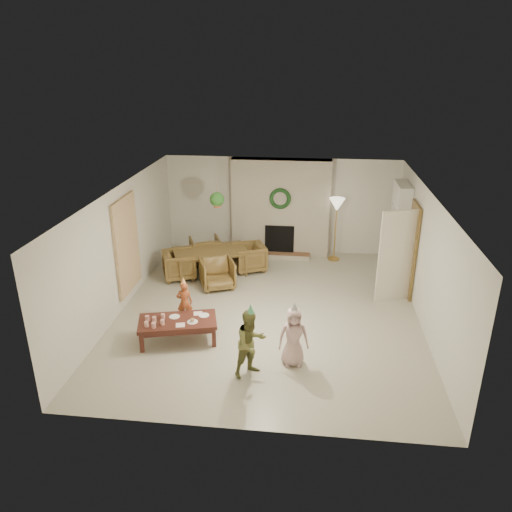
# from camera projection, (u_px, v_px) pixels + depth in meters

# --- Properties ---
(floor) EXTENTS (7.00, 7.00, 0.00)m
(floor) POSITION_uv_depth(u_px,v_px,m) (268.00, 311.00, 10.12)
(floor) COLOR #B7B29E
(floor) RESTS_ON ground
(ceiling) EXTENTS (7.00, 7.00, 0.00)m
(ceiling) POSITION_uv_depth(u_px,v_px,m) (270.00, 193.00, 9.19)
(ceiling) COLOR white
(ceiling) RESTS_ON wall_back
(wall_back) EXTENTS (7.00, 0.00, 7.00)m
(wall_back) POSITION_uv_depth(u_px,v_px,m) (281.00, 205.00, 12.88)
(wall_back) COLOR silver
(wall_back) RESTS_ON floor
(wall_front) EXTENTS (7.00, 0.00, 7.00)m
(wall_front) POSITION_uv_depth(u_px,v_px,m) (244.00, 353.00, 6.43)
(wall_front) COLOR silver
(wall_front) RESTS_ON floor
(wall_left) EXTENTS (0.00, 7.00, 7.00)m
(wall_left) POSITION_uv_depth(u_px,v_px,m) (121.00, 248.00, 9.98)
(wall_left) COLOR silver
(wall_left) RESTS_ON floor
(wall_right) EXTENTS (0.00, 7.00, 7.00)m
(wall_right) POSITION_uv_depth(u_px,v_px,m) (427.00, 262.00, 9.33)
(wall_right) COLOR silver
(wall_right) RESTS_ON floor
(fireplace_mass) EXTENTS (2.50, 0.40, 2.50)m
(fireplace_mass) POSITION_uv_depth(u_px,v_px,m) (281.00, 208.00, 12.70)
(fireplace_mass) COLOR #572017
(fireplace_mass) RESTS_ON floor
(fireplace_hearth) EXTENTS (1.60, 0.30, 0.12)m
(fireplace_hearth) POSITION_uv_depth(u_px,v_px,m) (279.00, 255.00, 12.82)
(fireplace_hearth) COLOR brown
(fireplace_hearth) RESTS_ON floor
(fireplace_firebox) EXTENTS (0.75, 0.12, 0.75)m
(fireplace_firebox) POSITION_uv_depth(u_px,v_px,m) (279.00, 239.00, 12.83)
(fireplace_firebox) COLOR black
(fireplace_firebox) RESTS_ON floor
(fireplace_wreath) EXTENTS (0.54, 0.10, 0.54)m
(fireplace_wreath) POSITION_uv_depth(u_px,v_px,m) (280.00, 199.00, 12.37)
(fireplace_wreath) COLOR #163A1A
(fireplace_wreath) RESTS_ON fireplace_mass
(floor_lamp_base) EXTENTS (0.30, 0.30, 0.03)m
(floor_lamp_base) POSITION_uv_depth(u_px,v_px,m) (334.00, 259.00, 12.73)
(floor_lamp_base) COLOR gold
(floor_lamp_base) RESTS_ON floor
(floor_lamp_post) EXTENTS (0.03, 0.03, 1.46)m
(floor_lamp_post) POSITION_uv_depth(u_px,v_px,m) (335.00, 232.00, 12.45)
(floor_lamp_post) COLOR gold
(floor_lamp_post) RESTS_ON floor
(floor_lamp_shade) EXTENTS (0.39, 0.39, 0.32)m
(floor_lamp_shade) POSITION_uv_depth(u_px,v_px,m) (337.00, 205.00, 12.19)
(floor_lamp_shade) COLOR beige
(floor_lamp_shade) RESTS_ON floor_lamp_post
(bookshelf_carcass) EXTENTS (0.30, 1.00, 2.20)m
(bookshelf_carcass) POSITION_uv_depth(u_px,v_px,m) (399.00, 230.00, 11.53)
(bookshelf_carcass) COLOR white
(bookshelf_carcass) RESTS_ON floor
(bookshelf_shelf_a) EXTENTS (0.30, 0.92, 0.03)m
(bookshelf_shelf_a) POSITION_uv_depth(u_px,v_px,m) (395.00, 255.00, 11.77)
(bookshelf_shelf_a) COLOR white
(bookshelf_shelf_a) RESTS_ON bookshelf_carcass
(bookshelf_shelf_b) EXTENTS (0.30, 0.92, 0.03)m
(bookshelf_shelf_b) POSITION_uv_depth(u_px,v_px,m) (397.00, 240.00, 11.62)
(bookshelf_shelf_b) COLOR white
(bookshelf_shelf_b) RESTS_ON bookshelf_carcass
(bookshelf_shelf_c) EXTENTS (0.30, 0.92, 0.03)m
(bookshelf_shelf_c) POSITION_uv_depth(u_px,v_px,m) (398.00, 224.00, 11.47)
(bookshelf_shelf_c) COLOR white
(bookshelf_shelf_c) RESTS_ON bookshelf_carcass
(bookshelf_shelf_d) EXTENTS (0.30, 0.92, 0.03)m
(bookshelf_shelf_d) POSITION_uv_depth(u_px,v_px,m) (400.00, 207.00, 11.32)
(bookshelf_shelf_d) COLOR white
(bookshelf_shelf_d) RESTS_ON bookshelf_carcass
(books_row_lower) EXTENTS (0.20, 0.40, 0.24)m
(books_row_lower) POSITION_uv_depth(u_px,v_px,m) (396.00, 252.00, 11.58)
(books_row_lower) COLOR #A32A1E
(books_row_lower) RESTS_ON bookshelf_shelf_a
(books_row_mid) EXTENTS (0.20, 0.44, 0.24)m
(books_row_mid) POSITION_uv_depth(u_px,v_px,m) (396.00, 233.00, 11.62)
(books_row_mid) COLOR #285795
(books_row_mid) RESTS_ON bookshelf_shelf_b
(books_row_upper) EXTENTS (0.20, 0.36, 0.22)m
(books_row_upper) POSITION_uv_depth(u_px,v_px,m) (399.00, 220.00, 11.33)
(books_row_upper) COLOR gold
(books_row_upper) RESTS_ON bookshelf_shelf_c
(door_frame) EXTENTS (0.05, 0.86, 2.04)m
(door_frame) POSITION_uv_depth(u_px,v_px,m) (412.00, 250.00, 10.53)
(door_frame) COLOR brown
(door_frame) RESTS_ON floor
(door_leaf) EXTENTS (0.77, 0.32, 2.00)m
(door_leaf) POSITION_uv_depth(u_px,v_px,m) (396.00, 257.00, 10.23)
(door_leaf) COLOR beige
(door_leaf) RESTS_ON floor
(curtain_panel) EXTENTS (0.06, 1.20, 2.00)m
(curtain_panel) POSITION_uv_depth(u_px,v_px,m) (127.00, 245.00, 10.16)
(curtain_panel) COLOR beige
(curtain_panel) RESTS_ON wall_left
(dining_table) EXTENTS (1.95, 1.54, 0.60)m
(dining_table) POSITION_uv_depth(u_px,v_px,m) (211.00, 263.00, 11.74)
(dining_table) COLOR brown
(dining_table) RESTS_ON floor
(dining_chair_near) EXTENTS (0.94, 0.95, 0.67)m
(dining_chair_near) POSITION_uv_depth(u_px,v_px,m) (217.00, 274.00, 11.06)
(dining_chair_near) COLOR brown
(dining_chair_near) RESTS_ON floor
(dining_chair_far) EXTENTS (0.94, 0.95, 0.67)m
(dining_chair_far) POSITION_uv_depth(u_px,v_px,m) (205.00, 250.00, 12.40)
(dining_chair_far) COLOR brown
(dining_chair_far) RESTS_ON floor
(dining_chair_left) EXTENTS (0.95, 0.94, 0.67)m
(dining_chair_left) POSITION_uv_depth(u_px,v_px,m) (179.00, 265.00, 11.54)
(dining_chair_left) COLOR brown
(dining_chair_left) RESTS_ON floor
(dining_chair_right) EXTENTS (0.95, 0.94, 0.67)m
(dining_chair_right) POSITION_uv_depth(u_px,v_px,m) (249.00, 257.00, 11.97)
(dining_chair_right) COLOR brown
(dining_chair_right) RESTS_ON floor
(hanging_plant_cord) EXTENTS (0.01, 0.01, 0.70)m
(hanging_plant_cord) POSITION_uv_depth(u_px,v_px,m) (217.00, 189.00, 10.84)
(hanging_plant_cord) COLOR tan
(hanging_plant_cord) RESTS_ON ceiling
(hanging_plant_pot) EXTENTS (0.16, 0.16, 0.12)m
(hanging_plant_pot) POSITION_uv_depth(u_px,v_px,m) (217.00, 205.00, 10.97)
(hanging_plant_pot) COLOR #A04F33
(hanging_plant_pot) RESTS_ON hanging_plant_cord
(hanging_plant_foliage) EXTENTS (0.32, 0.32, 0.32)m
(hanging_plant_foliage) POSITION_uv_depth(u_px,v_px,m) (217.00, 199.00, 10.93)
(hanging_plant_foliage) COLOR #20541C
(hanging_plant_foliage) RESTS_ON hanging_plant_pot
(coffee_table_top) EXTENTS (1.52, 1.02, 0.06)m
(coffee_table_top) POSITION_uv_depth(u_px,v_px,m) (178.00, 322.00, 8.92)
(coffee_table_top) COLOR #4D2219
(coffee_table_top) RESTS_ON floor
(coffee_table_apron) EXTENTS (1.39, 0.89, 0.09)m
(coffee_table_apron) POSITION_uv_depth(u_px,v_px,m) (178.00, 325.00, 8.95)
(coffee_table_apron) COLOR #4D2219
(coffee_table_apron) RESTS_ON floor
(coffee_leg_fl) EXTENTS (0.09, 0.09, 0.36)m
(coffee_leg_fl) POSITION_uv_depth(u_px,v_px,m) (142.00, 343.00, 8.66)
(coffee_leg_fl) COLOR #4D2219
(coffee_leg_fl) RESTS_ON floor
(coffee_leg_fr) EXTENTS (0.09, 0.09, 0.36)m
(coffee_leg_fr) POSITION_uv_depth(u_px,v_px,m) (214.00, 338.00, 8.82)
(coffee_leg_fr) COLOR #4D2219
(coffee_leg_fr) RESTS_ON floor
(coffee_leg_bl) EXTENTS (0.09, 0.09, 0.36)m
(coffee_leg_bl) POSITION_uv_depth(u_px,v_px,m) (144.00, 327.00, 9.18)
(coffee_leg_bl) COLOR #4D2219
(coffee_leg_bl) RESTS_ON floor
(coffee_leg_br) EXTENTS (0.09, 0.09, 0.36)m
(coffee_leg_br) POSITION_uv_depth(u_px,v_px,m) (212.00, 322.00, 9.35)
(coffee_leg_br) COLOR #4D2219
(coffee_leg_br) RESTS_ON floor
(cup_a) EXTENTS (0.09, 0.09, 0.10)m
(cup_a) POSITION_uv_depth(u_px,v_px,m) (146.00, 324.00, 8.68)
(cup_a) COLOR white
(cup_a) RESTS_ON coffee_table_top
(cup_b) EXTENTS (0.09, 0.09, 0.10)m
(cup_b) POSITION_uv_depth(u_px,v_px,m) (147.00, 318.00, 8.88)
(cup_b) COLOR white
(cup_b) RESTS_ON coffee_table_top
(cup_c) EXTENTS (0.09, 0.09, 0.10)m
(cup_c) POSITION_uv_depth(u_px,v_px,m) (154.00, 325.00, 8.65)
(cup_c) COLOR white
(cup_c) RESTS_ON coffee_table_top
(cup_d) EXTENTS (0.09, 0.09, 0.10)m
(cup_d) POSITION_uv_depth(u_px,v_px,m) (154.00, 319.00, 8.84)
(cup_d) COLOR white
(cup_d) RESTS_ON coffee_table_top
(cup_e) EXTENTS (0.09, 0.09, 0.10)m
(cup_e) POSITION_uv_depth(u_px,v_px,m) (163.00, 322.00, 8.74)
(cup_e) COLOR white
(cup_e) RESTS_ON coffee_table_top
(cup_f) EXTENTS (0.09, 0.09, 0.10)m
(cup_f) POSITION_uv_depth(u_px,v_px,m) (163.00, 316.00, 8.94)
(cup_f) COLOR white
(cup_f) RESTS_ON coffee_table_top
(plate_a) EXTENTS (0.24, 0.24, 0.01)m
(plate_a) POSITION_uv_depth(u_px,v_px,m) (175.00, 317.00, 9.02)
(plate_a) COLOR white
(plate_a) RESTS_ON coffee_table_top
(plate_b) EXTENTS (0.24, 0.24, 0.01)m
(plate_b) POSITION_uv_depth(u_px,v_px,m) (192.00, 322.00, 8.85)
(plate_b) COLOR white
(plate_b) RESTS_ON coffee_table_top
(plate_c) EXTENTS (0.24, 0.24, 0.01)m
(plate_c) POSITION_uv_depth(u_px,v_px,m) (204.00, 315.00, 9.07)
(plate_c) COLOR white
(plate_c) RESTS_ON coffee_table_top
(food_scoop) EXTENTS (0.09, 0.09, 0.08)m
(food_scoop) POSITION_uv_depth(u_px,v_px,m) (192.00, 320.00, 8.83)
(food_scoop) COLOR tan
(food_scoop) RESTS_ON plate_b
(napkin_left) EXTENTS (0.20, 0.20, 0.01)m
(napkin_left) POSITION_uv_depth(u_px,v_px,m) (180.00, 325.00, 8.74)
(napkin_left) COLOR beige
(napkin_left) RESTS_ON coffee_table_top
(napkin_right) EXTENTS (0.20, 0.20, 0.01)m
(napkin_right) POSITION_uv_depth(u_px,v_px,m) (198.00, 313.00, 9.14)
(napkin_right) COLOR beige
(napkin_right) RESTS_ON coffee_table_top
(child_red) EXTENTS (0.34, 0.25, 0.84)m
(child_red) POSITION_uv_depth(u_px,v_px,m) (185.00, 302.00, 9.58)
(child_red) COLOR #9E4522
(child_red) RESTS_ON floor
(party_hat_red) EXTENTS (0.13, 0.13, 0.16)m
(party_hat_red) POSITION_uv_depth(u_px,v_px,m) (183.00, 281.00, 9.41)
(party_hat_red) COLOR #F1D750
(party_hat_red) RESTS_ON child_red
(child_plaid) EXTENTS (0.71, 0.70, 1.15)m
(child_plaid) POSITION_uv_depth(u_px,v_px,m) (251.00, 343.00, 7.92)
(child_plaid) COLOR brown
(child_plaid) RESTS_ON floor
(party_hat_plaid) EXTENTS (0.18, 0.18, 0.19)m
(party_hat_plaid) POSITION_uv_depth(u_px,v_px,m) (251.00, 309.00, 7.69)
(party_hat_plaid) COLOR #4FB874
(party_hat_plaid) RESTS_ON child_plaid
(child_pink) EXTENTS (0.56, 0.42, 1.04)m
(child_pink) POSITION_uv_depth(u_px,v_px,m) (293.00, 337.00, 8.20)
(child_pink) COLOR #CDA4A4
(child_pink) RESTS_ON floor
(party_hat_pink) EXTENTS (0.14, 0.14, 0.19)m
(party_hat_pink) POSITION_uv_depth(u_px,v_px,m) (294.00, 307.00, 7.99)
(party_hat_pink) COLOR #AAA8AF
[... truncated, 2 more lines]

